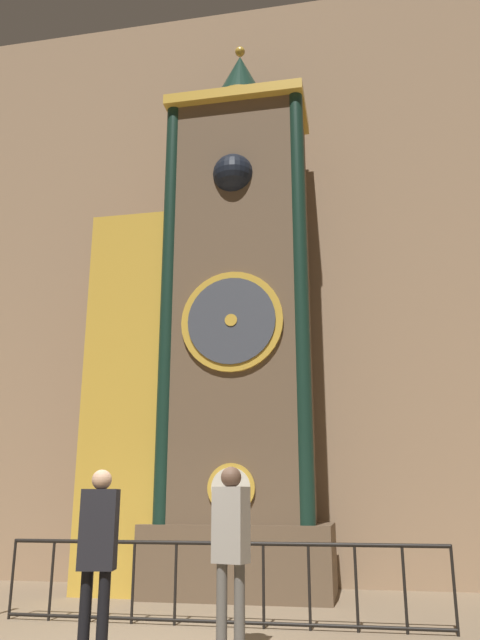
# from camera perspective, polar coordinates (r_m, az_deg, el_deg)

# --- Properties ---
(cathedral_back_wall) EXTENTS (24.00, 0.32, 12.37)m
(cathedral_back_wall) POSITION_cam_1_polar(r_m,az_deg,el_deg) (12.98, -0.97, 5.11)
(cathedral_back_wall) COLOR #997A5B
(cathedral_back_wall) RESTS_ON ground_plane
(clock_tower) EXTENTS (4.19, 1.81, 10.39)m
(clock_tower) POSITION_cam_1_polar(r_m,az_deg,el_deg) (11.15, -2.39, -1.59)
(clock_tower) COLOR brown
(clock_tower) RESTS_ON ground_plane
(railing_fence) EXTENTS (5.60, 0.05, 0.99)m
(railing_fence) POSITION_cam_1_polar(r_m,az_deg,el_deg) (8.34, -1.94, -22.56)
(railing_fence) COLOR black
(railing_fence) RESTS_ON ground_plane
(visitor_near) EXTENTS (0.37, 0.28, 1.77)m
(visitor_near) POSITION_cam_1_polar(r_m,az_deg,el_deg) (6.46, -12.86, -19.49)
(visitor_near) COLOR black
(visitor_near) RESTS_ON ground_plane
(visitor_far) EXTENTS (0.39, 0.31, 1.82)m
(visitor_far) POSITION_cam_1_polar(r_m,az_deg,el_deg) (6.73, -0.84, -19.38)
(visitor_far) COLOR #58554F
(visitor_far) RESTS_ON ground_plane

